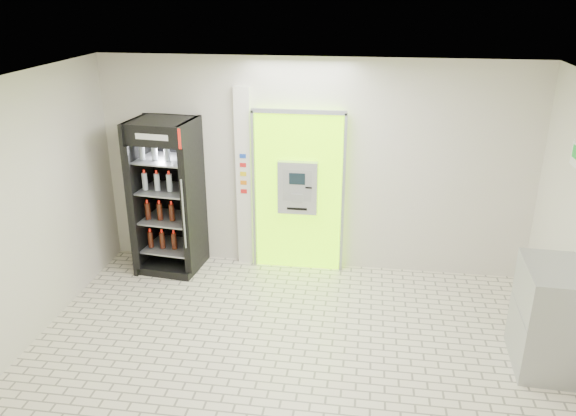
# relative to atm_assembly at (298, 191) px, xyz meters

# --- Properties ---
(ground) EXTENTS (6.00, 6.00, 0.00)m
(ground) POSITION_rel_atm_assembly_xyz_m (0.20, -2.41, -1.17)
(ground) COLOR beige
(ground) RESTS_ON ground
(room_shell) EXTENTS (6.00, 6.00, 6.00)m
(room_shell) POSITION_rel_atm_assembly_xyz_m (0.20, -2.41, 0.67)
(room_shell) COLOR beige
(room_shell) RESTS_ON ground
(atm_assembly) EXTENTS (1.30, 0.24, 2.33)m
(atm_assembly) POSITION_rel_atm_assembly_xyz_m (0.00, 0.00, 0.00)
(atm_assembly) COLOR #87EC00
(atm_assembly) RESTS_ON ground
(pillar) EXTENTS (0.22, 0.11, 2.60)m
(pillar) POSITION_rel_atm_assembly_xyz_m (-0.78, 0.04, 0.13)
(pillar) COLOR silver
(pillar) RESTS_ON ground
(beverage_cooler) EXTENTS (0.90, 0.84, 2.19)m
(beverage_cooler) POSITION_rel_atm_assembly_xyz_m (-1.81, -0.28, -0.12)
(beverage_cooler) COLOR black
(beverage_cooler) RESTS_ON ground
(steel_cabinet) EXTENTS (0.63, 0.90, 1.17)m
(steel_cabinet) POSITION_rel_atm_assembly_xyz_m (2.90, -1.92, -0.59)
(steel_cabinet) COLOR #A0A3A7
(steel_cabinet) RESTS_ON ground
(exit_sign) EXTENTS (0.02, 0.22, 0.26)m
(exit_sign) POSITION_rel_atm_assembly_xyz_m (3.19, -1.01, 0.95)
(exit_sign) COLOR white
(exit_sign) RESTS_ON room_shell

